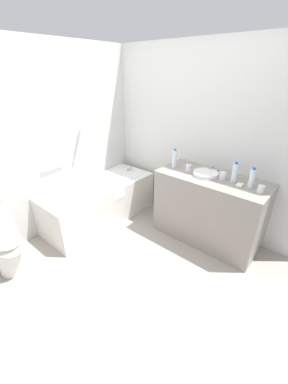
{
  "coord_description": "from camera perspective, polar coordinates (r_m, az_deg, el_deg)",
  "views": [
    {
      "loc": [
        -1.39,
        -1.47,
        2.02
      ],
      "look_at": [
        0.65,
        0.26,
        0.63
      ],
      "focal_mm": 22.01,
      "sensor_mm": 36.0,
      "label": 1
    }
  ],
  "objects": [
    {
      "name": "ground_plane",
      "position": [
        2.86,
        -4.72,
        -17.64
      ],
      "size": [
        3.81,
        3.81,
        0.0
      ],
      "primitive_type": "plane",
      "color": "#9E9389"
    },
    {
      "name": "wall_back_tiled",
      "position": [
        3.27,
        -23.18,
        10.4
      ],
      "size": [
        3.21,
        0.1,
        2.36
      ],
      "primitive_type": "cube",
      "color": "silver",
      "rests_on": "ground_plane"
    },
    {
      "name": "vanity_counter",
      "position": [
        3.13,
        15.32,
        -3.95
      ],
      "size": [
        0.59,
        1.32,
        0.88
      ],
      "primitive_type": "cube",
      "color": "gray",
      "rests_on": "ground_plane"
    },
    {
      "name": "toilet",
      "position": [
        3.01,
        -30.77,
        -10.89
      ],
      "size": [
        0.37,
        0.53,
        0.7
      ],
      "rotation": [
        0.0,
        0.0,
        -1.55
      ],
      "color": "white",
      "rests_on": "ground_plane"
    },
    {
      "name": "water_bottle_1",
      "position": [
        2.77,
        24.7,
        3.02
      ],
      "size": [
        0.06,
        0.06,
        0.23
      ],
      "color": "silver",
      "rests_on": "vanity_counter"
    },
    {
      "name": "water_bottle_0",
      "position": [
        3.1,
        7.41,
        8.03
      ],
      "size": [
        0.06,
        0.06,
        0.25
      ],
      "color": "silver",
      "rests_on": "vanity_counter"
    },
    {
      "name": "sink_faucet",
      "position": [
        3.09,
        16.24,
        5.48
      ],
      "size": [
        0.13,
        0.15,
        0.08
      ],
      "color": "#A0A0A5",
      "rests_on": "vanity_counter"
    },
    {
      "name": "wall_right_mirror",
      "position": [
        3.31,
        12.84,
        12.07
      ],
      "size": [
        0.1,
        3.04,
        2.36
      ],
      "primitive_type": "cube",
      "color": "silver",
      "rests_on": "ground_plane"
    },
    {
      "name": "sink_basin",
      "position": [
        2.95,
        14.73,
        4.32
      ],
      "size": [
        0.3,
        0.3,
        0.04
      ],
      "primitive_type": "cylinder",
      "color": "white",
      "rests_on": "vanity_counter"
    },
    {
      "name": "water_bottle_2",
      "position": [
        2.83,
        21.12,
        4.35
      ],
      "size": [
        0.06,
        0.06,
        0.24
      ],
      "color": "silver",
      "rests_on": "vanity_counter"
    },
    {
      "name": "drinking_glass_1",
      "position": [
        2.89,
        18.54,
        3.74
      ],
      "size": [
        0.08,
        0.08,
        0.09
      ],
      "primitive_type": "cylinder",
      "color": "white",
      "rests_on": "vanity_counter"
    },
    {
      "name": "drinking_glass_2",
      "position": [
        3.03,
        10.68,
        5.8
      ],
      "size": [
        0.07,
        0.07,
        0.08
      ],
      "primitive_type": "cylinder",
      "color": "white",
      "rests_on": "vanity_counter"
    },
    {
      "name": "drinking_glass_0",
      "position": [
        2.72,
        26.45,
        0.64
      ],
      "size": [
        0.07,
        0.07,
        0.08
      ],
      "primitive_type": "cylinder",
      "color": "white",
      "rests_on": "vanity_counter"
    },
    {
      "name": "bathtub",
      "position": [
        3.53,
        -10.69,
        -2.08
      ],
      "size": [
        1.67,
        0.68,
        1.29
      ],
      "color": "silver",
      "rests_on": "ground_plane"
    },
    {
      "name": "soap_dish",
      "position": [
        2.8,
        22.17,
        1.62
      ],
      "size": [
        0.09,
        0.06,
        0.02
      ],
      "primitive_type": "cube",
      "color": "white",
      "rests_on": "vanity_counter"
    }
  ]
}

